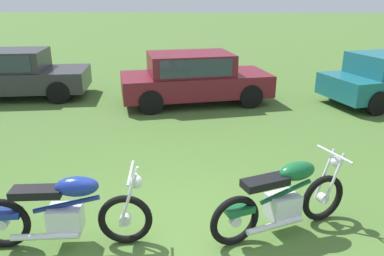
{
  "coord_description": "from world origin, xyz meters",
  "views": [
    {
      "loc": [
        0.33,
        -4.03,
        2.99
      ],
      "look_at": [
        0.01,
        2.41,
        0.68
      ],
      "focal_mm": 35.21,
      "sensor_mm": 36.0,
      "label": 1
    }
  ],
  "objects_px": {
    "motorcycle_blue": "(65,212)",
    "car_burgundy": "(193,76)",
    "motorcycle_green": "(284,198)",
    "car_charcoal": "(6,72)"
  },
  "relations": [
    {
      "from": "car_charcoal",
      "to": "car_burgundy",
      "type": "height_order",
      "value": "same"
    },
    {
      "from": "car_charcoal",
      "to": "car_burgundy",
      "type": "distance_m",
      "value": 5.6
    },
    {
      "from": "motorcycle_green",
      "to": "car_burgundy",
      "type": "xyz_separation_m",
      "value": [
        -1.46,
        6.19,
        0.31
      ]
    },
    {
      "from": "motorcycle_green",
      "to": "car_burgundy",
      "type": "bearing_deg",
      "value": 77.27
    },
    {
      "from": "motorcycle_blue",
      "to": "motorcycle_green",
      "type": "bearing_deg",
      "value": 2.95
    },
    {
      "from": "motorcycle_blue",
      "to": "motorcycle_green",
      "type": "relative_size",
      "value": 1.15
    },
    {
      "from": "motorcycle_blue",
      "to": "car_charcoal",
      "type": "xyz_separation_m",
      "value": [
        -4.33,
        6.91,
        0.32
      ]
    },
    {
      "from": "car_burgundy",
      "to": "motorcycle_green",
      "type": "bearing_deg",
      "value": -91.68
    },
    {
      "from": "motorcycle_blue",
      "to": "car_charcoal",
      "type": "height_order",
      "value": "car_charcoal"
    },
    {
      "from": "motorcycle_blue",
      "to": "car_burgundy",
      "type": "relative_size",
      "value": 0.48
    }
  ]
}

